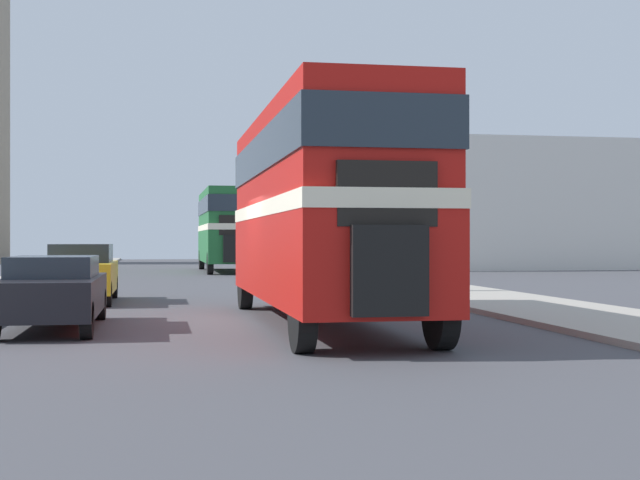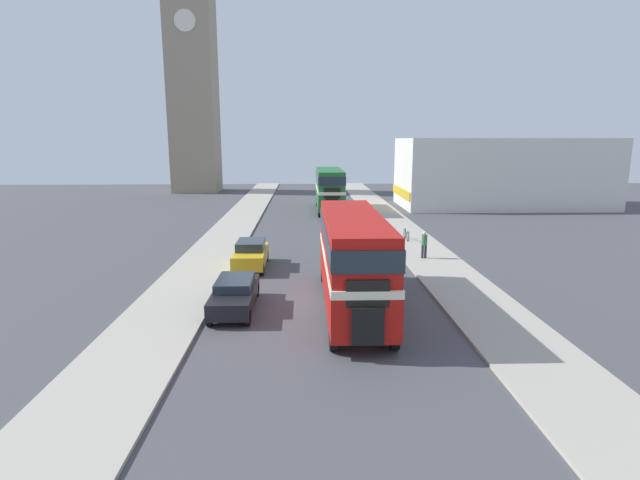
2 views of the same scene
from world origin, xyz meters
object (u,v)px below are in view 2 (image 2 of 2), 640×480
Objects in this scene: pedestrian_walking at (424,243)px; church_tower at (192,56)px; car_parked_near at (235,293)px; double_decker_bus at (353,253)px; bus_distant at (329,186)px; bicycle_on_pavement at (406,235)px; car_parked_mid at (251,254)px.

pedestrian_walking is 49.73m from church_tower.
double_decker_bus is at bearing -0.54° from car_parked_near.
church_tower reaches higher than bus_distant.
double_decker_bus is 6.40× the size of pedestrian_walking.
pedestrian_walking is at bearing 40.22° from car_parked_near.
car_parked_near is 0.13× the size of church_tower.
car_parked_near is at bearing -125.82° from bicycle_on_pavement.
bicycle_on_pavement is at bearing 54.18° from car_parked_near.
double_decker_bus is 6.00× the size of bicycle_on_pavement.
car_parked_mid is at bearing -171.58° from pedestrian_walking.
double_decker_bus is at bearing -71.26° from church_tower.
bicycle_on_pavement is (0.06, 5.60, -0.57)m from pedestrian_walking.
pedestrian_walking is (4.68, -21.02, -1.47)m from bus_distant.
church_tower reaches higher than car_parked_mid.
car_parked_mid is 2.59× the size of pedestrian_walking.
church_tower reaches higher than double_decker_bus.
car_parked_near is (-5.54, -29.67, -1.80)m from bus_distant.
double_decker_bus is 15.36m from bicycle_on_pavement.
double_decker_bus is at bearing -90.98° from bus_distant.
bicycle_on_pavement is at bearing 34.57° from car_parked_mid.
car_parked_near is 2.80× the size of pedestrian_walking.
car_parked_near is at bearing 179.46° from double_decker_bus.
church_tower is (-22.17, 35.57, 17.56)m from bicycle_on_pavement.
car_parked_mid is at bearing 125.38° from double_decker_bus.
bus_distant is 5.75× the size of bicycle_on_pavement.
bicycle_on_pavement is at bearing 69.83° from double_decker_bus.
bus_distant is 21.59m from pedestrian_walking.
church_tower reaches higher than pedestrian_walking.
car_parked_near is (-5.03, 0.05, -1.73)m from double_decker_bus.
double_decker_bus reaches higher than car_parked_near.
double_decker_bus is 5.32m from car_parked_near.
double_decker_bus is at bearing -110.17° from bicycle_on_pavement.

